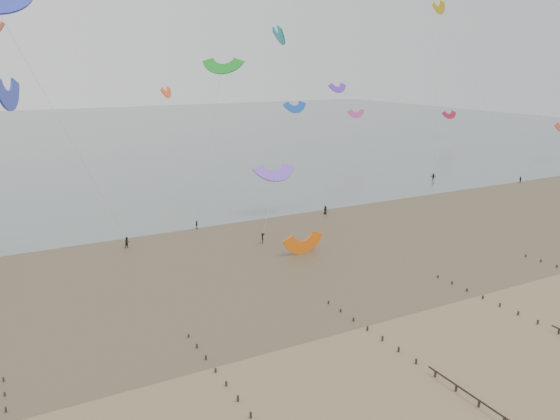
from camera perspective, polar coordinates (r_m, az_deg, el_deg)
The scene contains 5 objects.
ground at distance 57.67m, azimuth 8.37°, elevation -14.89°, with size 500.00×500.00×0.00m, color brown.
sea_and_shore at distance 83.74m, azimuth -8.07°, elevation -5.11°, with size 500.00×665.00×0.03m.
kitesurfers at distance 108.65m, azimuth 3.68°, elevation 0.17°, with size 138.02×26.22×1.82m.
grounded_kite at distance 85.65m, azimuth 2.47°, elevation -4.51°, with size 6.26×3.28×4.77m, color orange, non-canonical shape.
kites_airborne at distance 127.65m, azimuth -21.94°, elevation 10.86°, with size 246.88×129.22×41.98m.
Camera 1 is at (-30.47, -39.76, 28.58)m, focal length 35.00 mm.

